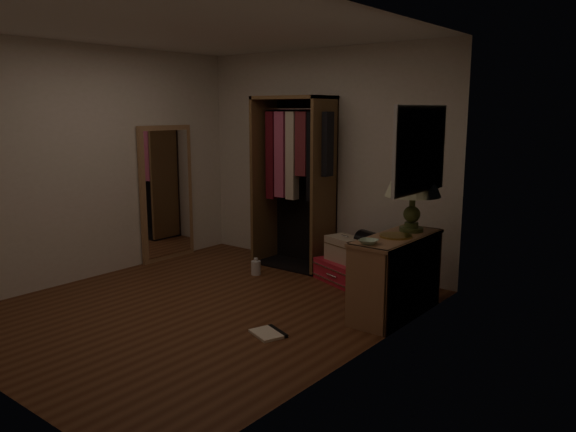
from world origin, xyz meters
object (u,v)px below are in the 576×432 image
Objects in this scene: floor_mirror at (167,193)px; pink_suitcase at (352,272)px; table_lamp at (413,181)px; white_jug at (256,267)px; console_bookshelf at (398,272)px; black_bag at (371,248)px; open_wardrobe at (296,167)px; train_case at (344,249)px.

floor_mirror is 2.58m from pink_suitcase.
table_lamp reaches higher than white_jug.
console_bookshelf is at bearing -90.91° from table_lamp.
pink_suitcase is at bearing 146.41° from console_bookshelf.
white_jug is (-1.88, -0.13, -1.15)m from table_lamp.
floor_mirror reaches higher than black_bag.
floor_mirror is 2.72m from black_bag.
console_bookshelf is 5.64× the size of white_jug.
floor_mirror is 1.57m from white_jug.
console_bookshelf is 1.70× the size of table_lamp.
floor_mirror is (-1.48, -0.77, -0.36)m from open_wardrobe.
floor_mirror reaches higher than table_lamp.
open_wardrobe is at bearing 164.49° from table_lamp.
table_lamp reaches higher than pink_suitcase.
open_wardrobe is 3.12× the size of table_lamp.
pink_suitcase is 2.00× the size of train_case.
floor_mirror is at bearing -179.24° from console_bookshelf.
floor_mirror reaches higher than pink_suitcase.
train_case is 2.33× the size of white_jug.
open_wardrobe is 1.83m from table_lamp.
table_lamp is at bearing 89.09° from console_bookshelf.
white_jug is at bearing -136.22° from pink_suitcase.
console_bookshelf is 0.84m from black_bag.
white_jug is at bearing -138.83° from black_bag.
floor_mirror is 2.42m from train_case.
pink_suitcase is at bearing 159.14° from table_lamp.
console_bookshelf is at bearing -22.39° from open_wardrobe.
open_wardrobe is (-1.76, 0.73, 0.82)m from console_bookshelf.
white_jug is (-0.94, -0.42, -0.29)m from train_case.
pink_suitcase is (-0.84, 0.56, -0.28)m from console_bookshelf.
open_wardrobe is 1.44m from pink_suitcase.
white_jug is (-1.26, -0.45, -0.34)m from black_bag.
black_bag is (2.62, 0.61, -0.43)m from floor_mirror.
white_jug is (-1.04, -0.45, -0.03)m from pink_suitcase.
open_wardrobe is at bearing 157.61° from console_bookshelf.
open_wardrobe is at bearing -169.87° from pink_suitcase.
white_jug is at bearing -139.01° from train_case.
train_case is 1.19× the size of black_bag.
white_jug is at bearing 176.63° from console_bookshelf.
pink_suitcase is 1.41× the size of table_lamp.
table_lamp is at bearing -6.31° from black_bag.
black_bag reaches higher than white_jug.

